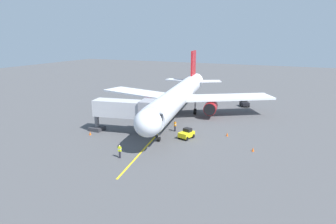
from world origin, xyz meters
TOP-DOWN VIEW (x-y plane):
  - ground_plane at (0.00, 0.00)m, footprint 220.00×220.00m
  - apron_lead_in_line at (0.47, 7.16)m, footprint 7.22×39.43m
  - airplane at (0.52, 0.89)m, footprint 34.27×40.20m
  - jet_bridge at (3.83, 12.93)m, footprint 11.52×4.67m
  - ground_crew_marshaller at (-0.15, 21.85)m, footprint 0.41×0.27m
  - ground_crew_wing_walker at (-2.23, 9.19)m, footprint 0.29×0.43m
  - ground_crew_loader at (-0.76, 13.01)m, footprint 0.29×0.42m
  - tug_near_nose at (-5.09, 11.56)m, footprint 2.08×2.62m
  - tug_portside at (-9.13, -12.72)m, footprint 2.44×2.74m
  - safety_cone_nose_left at (-10.37, 8.09)m, footprint 0.32×0.32m
  - safety_cone_nose_right at (8.92, 16.28)m, footprint 0.32×0.32m
  - safety_cone_wing_port at (-14.92, 12.79)m, footprint 0.32×0.32m
  - safety_cone_wing_starboard at (4.13, 10.04)m, footprint 0.32×0.32m

SIDE VIEW (x-z plane):
  - ground_plane at x=0.00m, z-range 0.00..0.00m
  - apron_lead_in_line at x=0.47m, z-range 0.00..0.01m
  - safety_cone_nose_left at x=-10.37m, z-range 0.00..0.55m
  - safety_cone_nose_right at x=8.92m, z-range 0.00..0.55m
  - safety_cone_wing_port at x=-14.92m, z-range 0.00..0.55m
  - safety_cone_wing_starboard at x=4.13m, z-range 0.00..0.55m
  - tug_near_nose at x=-5.09m, z-range -0.05..1.45m
  - tug_portside at x=-9.13m, z-range -0.05..1.45m
  - ground_crew_marshaller at x=-0.15m, z-range 0.03..1.74m
  - ground_crew_wing_walker at x=-2.23m, z-range 0.03..1.74m
  - ground_crew_loader at x=-0.76m, z-range 0.03..1.74m
  - jet_bridge at x=3.83m, z-range 1.06..6.46m
  - airplane at x=0.52m, z-range -1.75..9.75m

